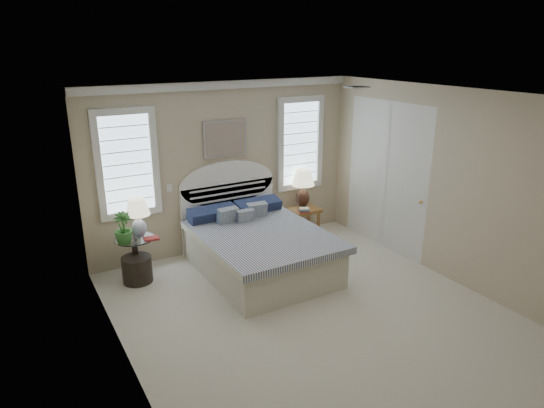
{
  "coord_description": "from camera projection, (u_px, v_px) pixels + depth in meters",
  "views": [
    {
      "loc": [
        -3.12,
        -4.41,
        3.25
      ],
      "look_at": [
        -0.0,
        1.0,
        1.16
      ],
      "focal_mm": 32.0,
      "sensor_mm": 36.0,
      "label": 1
    }
  ],
  "objects": [
    {
      "name": "closet_door",
      "position": [
        386.0,
        176.0,
        7.79
      ],
      "size": [
        0.02,
        1.8,
        2.4
      ],
      "primitive_type": "cube",
      "color": "silver",
      "rests_on": "floor"
    },
    {
      "name": "window_left",
      "position": [
        127.0,
        164.0,
        6.93
      ],
      "size": [
        0.9,
        0.06,
        1.6
      ],
      "primitive_type": "cube",
      "color": "#C5E5FA",
      "rests_on": "wall_back"
    },
    {
      "name": "floor",
      "position": [
        312.0,
        313.0,
        6.13
      ],
      "size": [
        4.5,
        5.0,
        0.01
      ],
      "primitive_type": "cube",
      "color": "beige",
      "rests_on": "ground"
    },
    {
      "name": "floor_pot",
      "position": [
        137.0,
        269.0,
        6.87
      ],
      "size": [
        0.49,
        0.49,
        0.38
      ],
      "primitive_type": "cylinder",
      "rotation": [
        0.0,
        0.0,
        0.18
      ],
      "color": "black",
      "rests_on": "floor"
    },
    {
      "name": "lamp_left",
      "position": [
        138.0,
        214.0,
        6.78
      ],
      "size": [
        0.39,
        0.39,
        0.57
      ],
      "rotation": [
        0.0,
        0.0,
        -0.12
      ],
      "color": "white",
      "rests_on": "side_table_left"
    },
    {
      "name": "books_right",
      "position": [
        304.0,
        210.0,
        8.17
      ],
      "size": [
        0.21,
        0.18,
        0.07
      ],
      "rotation": [
        0.0,
        0.0,
        -0.33
      ],
      "color": "maroon",
      "rests_on": "nightstand_right"
    },
    {
      "name": "switch_plate",
      "position": [
        169.0,
        188.0,
        7.36
      ],
      "size": [
        0.08,
        0.01,
        0.12
      ],
      "primitive_type": "cube",
      "color": "silver",
      "rests_on": "wall_back"
    },
    {
      "name": "wall_left",
      "position": [
        121.0,
        251.0,
        4.64
      ],
      "size": [
        0.02,
        5.0,
        2.7
      ],
      "primitive_type": "cube",
      "color": "#C2AE91",
      "rests_on": "floor"
    },
    {
      "name": "potted_plant",
      "position": [
        123.0,
        228.0,
        6.58
      ],
      "size": [
        0.29,
        0.29,
        0.45
      ],
      "primitive_type": "imported",
      "rotation": [
        0.0,
        0.0,
        0.2
      ],
      "color": "#2D722F",
      "rests_on": "side_table_left"
    },
    {
      "name": "side_table_left",
      "position": [
        135.0,
        254.0,
        6.91
      ],
      "size": [
        0.56,
        0.56,
        0.63
      ],
      "color": "black",
      "rests_on": "floor"
    },
    {
      "name": "lamp_right",
      "position": [
        303.0,
        184.0,
        8.36
      ],
      "size": [
        0.44,
        0.44,
        0.66
      ],
      "rotation": [
        0.0,
        0.0,
        0.09
      ],
      "color": "black",
      "rests_on": "nightstand_right"
    },
    {
      "name": "nightstand_right",
      "position": [
        304.0,
        216.0,
        8.39
      ],
      "size": [
        0.5,
        0.4,
        0.53
      ],
      "color": "brown",
      "rests_on": "floor"
    },
    {
      "name": "crown_molding",
      "position": [
        224.0,
        85.0,
        7.31
      ],
      "size": [
        4.5,
        0.08,
        0.12
      ],
      "primitive_type": "cube",
      "color": "silver",
      "rests_on": "wall_back"
    },
    {
      "name": "painting",
      "position": [
        226.0,
        139.0,
        7.57
      ],
      "size": [
        0.74,
        0.04,
        0.58
      ],
      "primitive_type": "cube",
      "color": "silver",
      "rests_on": "wall_back"
    },
    {
      "name": "bed",
      "position": [
        257.0,
        245.0,
        7.21
      ],
      "size": [
        1.72,
        2.28,
        1.47
      ],
      "color": "beige",
      "rests_on": "floor"
    },
    {
      "name": "wall_back",
      "position": [
        225.0,
        167.0,
        7.76
      ],
      "size": [
        4.5,
        0.02,
        2.7
      ],
      "primitive_type": "cube",
      "color": "#C2AE91",
      "rests_on": "floor"
    },
    {
      "name": "ceiling",
      "position": [
        318.0,
        96.0,
        5.27
      ],
      "size": [
        4.5,
        5.0,
        0.01
      ],
      "primitive_type": "cube",
      "color": "white",
      "rests_on": "wall_back"
    },
    {
      "name": "hvac_vent",
      "position": [
        357.0,
        87.0,
        6.51
      ],
      "size": [
        0.3,
        0.2,
        0.02
      ],
      "primitive_type": "cube",
      "color": "#B2B2B2",
      "rests_on": "ceiling"
    },
    {
      "name": "window_right",
      "position": [
        300.0,
        143.0,
        8.32
      ],
      "size": [
        0.9,
        0.06,
        1.6
      ],
      "primitive_type": "cube",
      "color": "#C5E5FA",
      "rests_on": "wall_back"
    },
    {
      "name": "wall_right",
      "position": [
        447.0,
        185.0,
        6.77
      ],
      "size": [
        0.02,
        5.0,
        2.7
      ],
      "primitive_type": "cube",
      "color": "#C2AE91",
      "rests_on": "floor"
    },
    {
      "name": "books_left",
      "position": [
        151.0,
        239.0,
        6.77
      ],
      "size": [
        0.22,
        0.17,
        0.03
      ],
      "rotation": [
        0.0,
        0.0,
        -0.09
      ],
      "color": "maroon",
      "rests_on": "side_table_left"
    }
  ]
}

